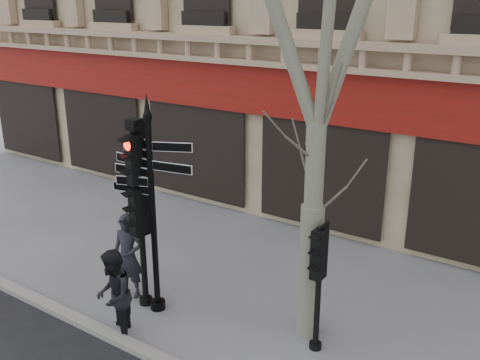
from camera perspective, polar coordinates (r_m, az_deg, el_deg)
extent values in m
plane|color=slate|center=(10.57, -3.94, -14.70)|extent=(80.00, 80.00, 0.00)
cube|color=gray|center=(9.68, -9.30, -18.04)|extent=(80.00, 0.25, 0.12)
cube|color=maroon|center=(13.19, 8.96, 8.82)|extent=(28.00, 0.25, 1.30)
cube|color=tan|center=(12.86, 8.73, 12.95)|extent=(28.00, 0.35, 0.74)
cylinder|color=black|center=(10.15, -9.25, -4.22)|extent=(0.12, 0.12, 3.80)
cylinder|color=black|center=(10.98, -8.75, -12.99)|extent=(0.30, 0.30, 0.17)
cone|color=black|center=(9.52, -9.94, 8.07)|extent=(0.13, 0.13, 0.38)
cylinder|color=black|center=(10.42, -10.50, -4.65)|extent=(0.12, 0.12, 3.47)
cylinder|color=black|center=(11.18, -9.99, -12.53)|extent=(0.26, 0.26, 0.14)
cube|color=black|center=(10.32, -10.59, -3.26)|extent=(0.46, 0.36, 0.94)
cube|color=black|center=(9.98, -10.94, 2.20)|extent=(0.46, 0.36, 0.94)
sphere|color=#FF0C05|center=(9.92, -11.03, 3.60)|extent=(0.20, 0.20, 0.20)
cube|color=black|center=(9.82, -11.17, 5.84)|extent=(0.26, 0.31, 0.20)
cylinder|color=black|center=(9.31, 8.34, -11.64)|extent=(0.11, 0.11, 2.28)
cylinder|color=black|center=(9.89, 8.04, -17.02)|extent=(0.24, 0.24, 0.13)
cube|color=black|center=(8.98, 8.55, -7.74)|extent=(0.38, 0.28, 0.87)
cylinder|color=gray|center=(9.63, 7.48, -9.71)|extent=(0.41, 0.41, 2.51)
cylinder|color=gray|center=(8.88, 8.00, 1.37)|extent=(0.32, 0.32, 1.60)
imported|color=#20202B|center=(11.14, -11.84, -7.94)|extent=(0.75, 0.60, 1.78)
imported|color=black|center=(9.90, -13.34, -11.92)|extent=(1.02, 1.05, 1.71)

